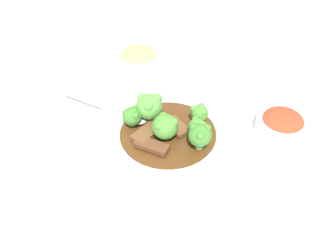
{
  "coord_description": "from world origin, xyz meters",
  "views": [
    {
      "loc": [
        -0.26,
        -0.51,
        0.56
      ],
      "look_at": [
        0.0,
        0.0,
        0.03
      ],
      "focal_mm": 42.0,
      "sensor_mm": 36.0,
      "label": 1
    }
  ],
  "objects_px": {
    "sauce_dish": "(90,227)",
    "serving_spoon": "(127,114)",
    "main_plate": "(168,135)",
    "broccoli_floret_1": "(200,113)",
    "broccoli_floret_2": "(197,127)",
    "side_bowl_appetizer": "(139,60)",
    "broccoli_floret_3": "(149,106)",
    "beef_strip_1": "(177,127)",
    "side_bowl_kimchi": "(282,124)",
    "beef_strip_0": "(152,146)",
    "broccoli_floret_5": "(165,126)",
    "broccoli_floret_0": "(200,135)",
    "broccoli_floret_4": "(132,116)",
    "beef_strip_2": "(148,133)"
  },
  "relations": [
    {
      "from": "sauce_dish",
      "to": "serving_spoon",
      "type": "bearing_deg",
      "value": 54.07
    },
    {
      "from": "main_plate",
      "to": "broccoli_floret_1",
      "type": "relative_size",
      "value": 6.84
    },
    {
      "from": "broccoli_floret_2",
      "to": "side_bowl_appetizer",
      "type": "relative_size",
      "value": 0.41
    },
    {
      "from": "broccoli_floret_3",
      "to": "main_plate",
      "type": "bearing_deg",
      "value": -69.28
    },
    {
      "from": "beef_strip_1",
      "to": "side_bowl_appetizer",
      "type": "distance_m",
      "value": 0.26
    },
    {
      "from": "side_bowl_kimchi",
      "to": "sauce_dish",
      "type": "relative_size",
      "value": 1.37
    },
    {
      "from": "beef_strip_0",
      "to": "broccoli_floret_2",
      "type": "relative_size",
      "value": 1.55
    },
    {
      "from": "sauce_dish",
      "to": "broccoli_floret_5",
      "type": "bearing_deg",
      "value": 31.38
    },
    {
      "from": "beef_strip_0",
      "to": "broccoli_floret_1",
      "type": "height_order",
      "value": "broccoli_floret_1"
    },
    {
      "from": "main_plate",
      "to": "broccoli_floret_5",
      "type": "xyz_separation_m",
      "value": [
        -0.01,
        -0.01,
        0.04
      ]
    },
    {
      "from": "broccoli_floret_0",
      "to": "sauce_dish",
      "type": "relative_size",
      "value": 0.72
    },
    {
      "from": "beef_strip_0",
      "to": "broccoli_floret_2",
      "type": "xyz_separation_m",
      "value": [
        0.09,
        -0.01,
        0.02
      ]
    },
    {
      "from": "broccoli_floret_4",
      "to": "broccoli_floret_0",
      "type": "bearing_deg",
      "value": -53.1
    },
    {
      "from": "side_bowl_appetizer",
      "to": "broccoli_floret_4",
      "type": "bearing_deg",
      "value": -116.79
    },
    {
      "from": "beef_strip_1",
      "to": "broccoli_floret_2",
      "type": "bearing_deg",
      "value": -59.61
    },
    {
      "from": "broccoli_floret_4",
      "to": "sauce_dish",
      "type": "xyz_separation_m",
      "value": [
        -0.16,
        -0.18,
        -0.04
      ]
    },
    {
      "from": "broccoli_floret_1",
      "to": "serving_spoon",
      "type": "height_order",
      "value": "broccoli_floret_1"
    },
    {
      "from": "broccoli_floret_0",
      "to": "side_bowl_appetizer",
      "type": "distance_m",
      "value": 0.32
    },
    {
      "from": "beef_strip_2",
      "to": "broccoli_floret_2",
      "type": "bearing_deg",
      "value": -31.13
    },
    {
      "from": "side_bowl_appetizer",
      "to": "broccoli_floret_2",
      "type": "bearing_deg",
      "value": -90.95
    },
    {
      "from": "beef_strip_0",
      "to": "broccoli_floret_4",
      "type": "bearing_deg",
      "value": 94.71
    },
    {
      "from": "broccoli_floret_4",
      "to": "sauce_dish",
      "type": "bearing_deg",
      "value": -130.36
    },
    {
      "from": "broccoli_floret_0",
      "to": "broccoli_floret_3",
      "type": "bearing_deg",
      "value": 113.96
    },
    {
      "from": "beef_strip_0",
      "to": "beef_strip_2",
      "type": "xyz_separation_m",
      "value": [
        0.01,
        0.04,
        0.0
      ]
    },
    {
      "from": "broccoli_floret_4",
      "to": "sauce_dish",
      "type": "height_order",
      "value": "broccoli_floret_4"
    },
    {
      "from": "main_plate",
      "to": "side_bowl_kimchi",
      "type": "bearing_deg",
      "value": -22.87
    },
    {
      "from": "broccoli_floret_2",
      "to": "beef_strip_1",
      "type": "bearing_deg",
      "value": 120.39
    },
    {
      "from": "beef_strip_0",
      "to": "beef_strip_1",
      "type": "bearing_deg",
      "value": 20.94
    },
    {
      "from": "beef_strip_0",
      "to": "side_bowl_kimchi",
      "type": "height_order",
      "value": "side_bowl_kimchi"
    },
    {
      "from": "broccoli_floret_2",
      "to": "serving_spoon",
      "type": "relative_size",
      "value": 0.23
    },
    {
      "from": "beef_strip_1",
      "to": "broccoli_floret_4",
      "type": "height_order",
      "value": "broccoli_floret_4"
    },
    {
      "from": "broccoli_floret_2",
      "to": "sauce_dish",
      "type": "relative_size",
      "value": 0.58
    },
    {
      "from": "broccoli_floret_3",
      "to": "broccoli_floret_5",
      "type": "distance_m",
      "value": 0.06
    },
    {
      "from": "serving_spoon",
      "to": "sauce_dish",
      "type": "distance_m",
      "value": 0.26
    },
    {
      "from": "beef_strip_1",
      "to": "sauce_dish",
      "type": "relative_size",
      "value": 0.76
    },
    {
      "from": "broccoli_floret_5",
      "to": "side_bowl_kimchi",
      "type": "distance_m",
      "value": 0.24
    },
    {
      "from": "beef_strip_2",
      "to": "broccoli_floret_3",
      "type": "relative_size",
      "value": 1.18
    },
    {
      "from": "beef_strip_2",
      "to": "main_plate",
      "type": "bearing_deg",
      "value": -14.1
    },
    {
      "from": "broccoli_floret_2",
      "to": "broccoli_floret_5",
      "type": "distance_m",
      "value": 0.06
    },
    {
      "from": "beef_strip_2",
      "to": "broccoli_floret_3",
      "type": "bearing_deg",
      "value": 59.04
    },
    {
      "from": "beef_strip_2",
      "to": "side_bowl_appetizer",
      "type": "distance_m",
      "value": 0.26
    },
    {
      "from": "beef_strip_2",
      "to": "broccoli_floret_4",
      "type": "bearing_deg",
      "value": 110.08
    },
    {
      "from": "broccoli_floret_1",
      "to": "broccoli_floret_4",
      "type": "distance_m",
      "value": 0.14
    },
    {
      "from": "broccoli_floret_5",
      "to": "beef_strip_1",
      "type": "bearing_deg",
      "value": 19.02
    },
    {
      "from": "broccoli_floret_4",
      "to": "side_bowl_appetizer",
      "type": "bearing_deg",
      "value": 63.21
    },
    {
      "from": "broccoli_floret_1",
      "to": "broccoli_floret_3",
      "type": "distance_m",
      "value": 0.1
    },
    {
      "from": "main_plate",
      "to": "beef_strip_0",
      "type": "bearing_deg",
      "value": -150.82
    },
    {
      "from": "broccoli_floret_0",
      "to": "serving_spoon",
      "type": "bearing_deg",
      "value": 121.39
    },
    {
      "from": "beef_strip_0",
      "to": "broccoli_floret_0",
      "type": "xyz_separation_m",
      "value": [
        0.08,
        -0.04,
        0.03
      ]
    },
    {
      "from": "beef_strip_1",
      "to": "broccoli_floret_0",
      "type": "height_order",
      "value": "broccoli_floret_0"
    }
  ]
}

